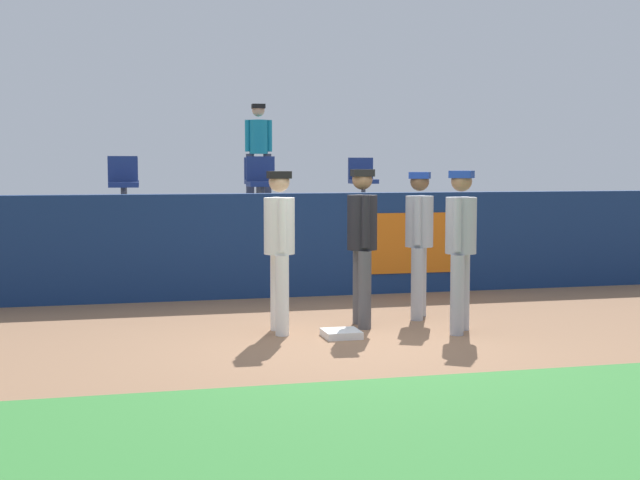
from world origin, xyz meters
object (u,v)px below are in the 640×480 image
Objects in this scene: player_coach_visitor at (461,239)px; seat_front_left at (123,180)px; seat_front_center at (262,179)px; first_base at (341,334)px; seat_back_right at (362,177)px; spectator_hooded at (259,145)px; seat_back_left at (124,178)px; player_umpire at (362,236)px; seat_back_center at (258,178)px; player_fielder_home at (280,240)px; player_runner_visitor at (419,234)px.

seat_front_left is (-3.63, 4.63, 0.61)m from player_coach_visitor.
seat_front_center reaches higher than player_coach_visitor.
seat_front_center is (-0.08, 4.59, 1.64)m from first_base.
spectator_hooded is (-1.76, 1.09, 0.61)m from seat_back_right.
seat_front_center is 2.77m from seat_back_left.
seat_back_center reaches higher than player_umpire.
player_coach_visitor reaches higher than player_fielder_home.
seat_front_left is (-2.40, -1.80, 0.00)m from seat_back_center.
spectator_hooded is (-0.89, 6.52, 1.23)m from player_runner_visitor.
seat_front_center is 0.45× the size of spectator_hooded.
seat_back_left reaches higher than player_runner_visitor.
seat_back_center is 2.35m from seat_back_left.
spectator_hooded reaches higher than seat_back_left.
player_coach_visitor is 2.19× the size of seat_front_center.
seat_back_right is 2.85m from seat_front_center.
seat_back_right is at bearing 0.01° from seat_back_center.
first_base is 0.48× the size of seat_front_center.
first_base is 1.72m from player_coach_visitor.
player_fielder_home is 2.19× the size of seat_back_left.
player_runner_visitor is 3.92m from seat_front_center.
seat_back_right is (2.73, 5.96, 0.62)m from player_fielder_home.
spectator_hooded is at bearing 47.92° from seat_front_left.
seat_back_left is (-2.19, 6.39, 1.64)m from first_base.
player_runner_visitor is at bearing -45.98° from seat_front_left.
player_fielder_home is 2.19× the size of seat_back_center.
seat_back_right is 1.00× the size of seat_front_left.
player_fielder_home is 1.01× the size of player_runner_visitor.
spectator_hooded is (0.97, 7.05, 1.23)m from player_fielder_home.
player_coach_visitor is at bearing -72.40° from seat_front_center.
first_base is 6.60m from seat_back_center.
seat_front_center reaches higher than first_base.
seat_front_left is at bearing -157.54° from player_fielder_home.
spectator_hooded is at bearing 23.14° from seat_back_left.
seat_back_right reaches higher than player_runner_visitor.
seat_back_center is at bearing 83.76° from spectator_hooded.
seat_front_center is (-0.49, 4.00, 0.60)m from player_umpire.
first_base is at bearing -57.68° from player_coach_visitor.
seat_front_left is (-4.37, -1.80, -0.00)m from seat_back_right.
player_fielder_home is at bearing -68.50° from seat_front_left.
seat_back_center is at bearing 173.64° from player_fielder_home.
player_fielder_home is 0.99× the size of player_umpire.
seat_back_right reaches higher than player_coach_visitor.
seat_back_right reaches higher than player_umpire.
player_umpire is 7.00m from spectator_hooded.
player_fielder_home reaches higher than player_runner_visitor.
player_umpire is at bearing -88.78° from player_coach_visitor.
first_base is at bearing 91.75° from spectator_hooded.
seat_front_left is (-2.66, 4.00, 0.60)m from player_umpire.
player_fielder_home is at bearing -75.13° from seat_back_left.
player_coach_visitor is 0.99× the size of player_umpire.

